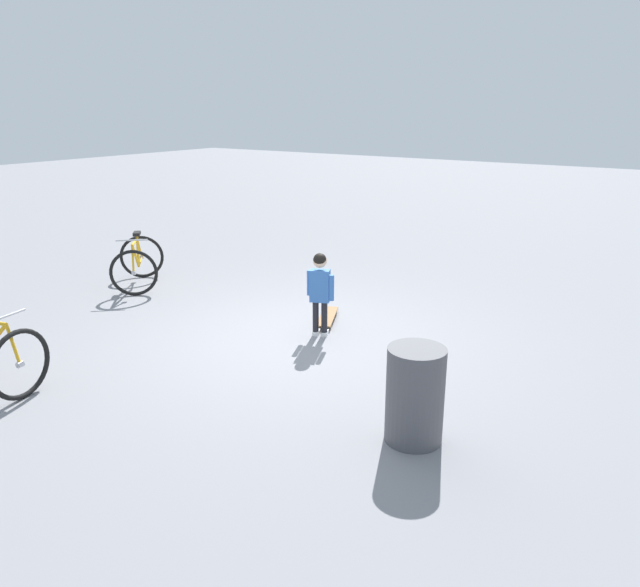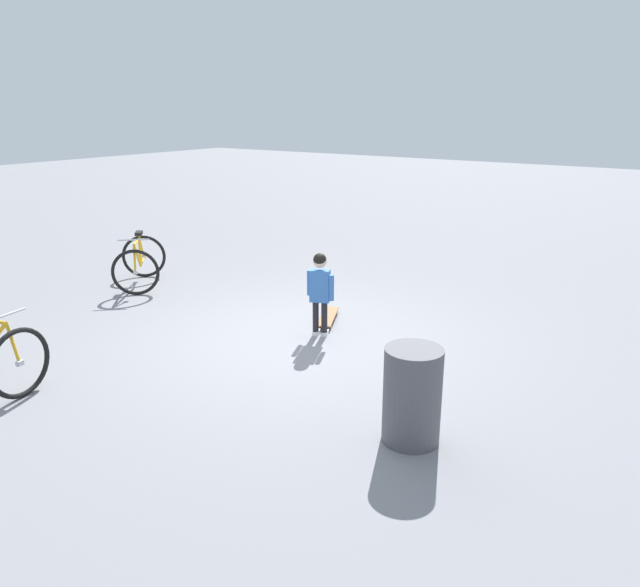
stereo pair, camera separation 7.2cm
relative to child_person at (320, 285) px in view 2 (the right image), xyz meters
name	(u,v)px [view 2 (the right image)]	position (x,y,z in m)	size (l,w,h in m)	color
ground_plane	(295,340)	(0.16, 0.32, -0.66)	(50.00, 50.00, 0.00)	gray
child_person	(320,285)	(0.00, 0.00, 0.00)	(0.41, 0.25, 1.06)	black
skateboard	(328,317)	(0.21, -0.49, -0.60)	(0.51, 0.80, 0.07)	olive
bicycle_near	(140,262)	(3.59, -0.19, -0.28)	(1.25, 1.27, 0.85)	black
trash_bin	(412,395)	(-2.04, 1.60, -0.23)	(0.50, 0.50, 0.85)	#4C4C51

